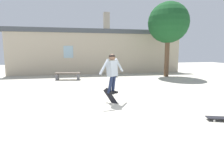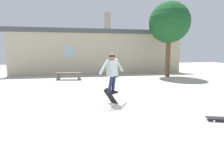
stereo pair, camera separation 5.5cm
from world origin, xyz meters
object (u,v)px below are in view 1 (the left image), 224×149
tree_right (168,23)px  skater (112,70)px  skateboard_flipping (112,98)px  park_bench (68,75)px  skateboard_resting (222,118)px

tree_right → skater: tree_right is taller
tree_right → skater: bearing=-131.8°
skateboard_flipping → park_bench: bearing=149.2°
tree_right → skateboard_resting: 8.91m
skater → skateboard_resting: bearing=11.2°
skater → skateboard_resting: (2.50, -2.10, -1.07)m
park_bench → skateboard_resting: size_ratio=2.05×
park_bench → skater: skater is taller
tree_right → skater: 7.98m
tree_right → skateboard_flipping: 8.36m
skateboard_resting → tree_right: bearing=-90.6°
skateboard_flipping → skateboard_resting: skateboard_flipping is taller
tree_right → park_bench: bearing=-178.1°
skater → skateboard_flipping: size_ratio=1.84×
tree_right → skateboard_resting: bearing=-108.2°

